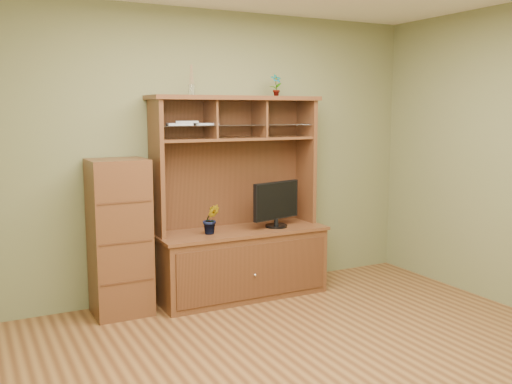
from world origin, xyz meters
TOP-DOWN VIEW (x-y plane):
  - room at (0.00, 0.00)m, footprint 4.54×4.04m
  - media_hutch at (0.22, 1.73)m, footprint 1.66×0.61m
  - monitor at (0.57, 1.64)m, footprint 0.55×0.21m
  - orchid_plant at (-0.11, 1.65)m, footprint 0.18×0.16m
  - top_plant at (0.65, 1.80)m, footprint 0.11×0.08m
  - reed_diffuser at (-0.22, 1.80)m, footprint 0.05×0.05m
  - magazines at (-0.24, 1.81)m, footprint 0.50×0.21m
  - side_cabinet at (-0.92, 1.76)m, footprint 0.48×0.44m

SIDE VIEW (x-z plane):
  - media_hutch at x=0.22m, z-range -0.43..1.47m
  - side_cabinet at x=-0.92m, z-range 0.00..1.36m
  - orchid_plant at x=-0.11m, z-range 0.65..0.93m
  - monitor at x=0.57m, z-range 0.66..1.10m
  - room at x=0.00m, z-range -0.02..2.72m
  - magazines at x=-0.24m, z-range 1.63..1.67m
  - reed_diffuser at x=-0.22m, z-range 1.87..2.14m
  - top_plant at x=0.65m, z-range 1.90..2.11m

